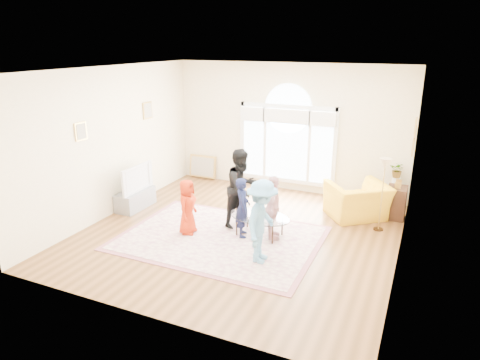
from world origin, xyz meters
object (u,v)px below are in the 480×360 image
at_px(television, 134,178).
at_px(tv_console, 135,199).
at_px(area_rug, 220,238).
at_px(armchair, 357,201).
at_px(coffee_table, 260,217).

bearing_deg(television, tv_console, 180.00).
xyz_separation_m(area_rug, armchair, (2.25, 2.16, 0.38)).
distance_m(area_rug, coffee_table, 0.88).
distance_m(tv_console, armchair, 4.99).
xyz_separation_m(tv_console, television, (0.01, 0.00, 0.51)).
xyz_separation_m(television, coffee_table, (3.16, -0.24, -0.32)).
relative_size(area_rug, television, 3.42).
distance_m(tv_console, television, 0.51).
height_order(coffee_table, armchair, armchair).
bearing_deg(coffee_table, armchair, 52.87).
relative_size(television, armchair, 0.89).
relative_size(area_rug, tv_console, 3.60).
bearing_deg(area_rug, television, 165.25).
height_order(television, armchair, television).
height_order(area_rug, television, television).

